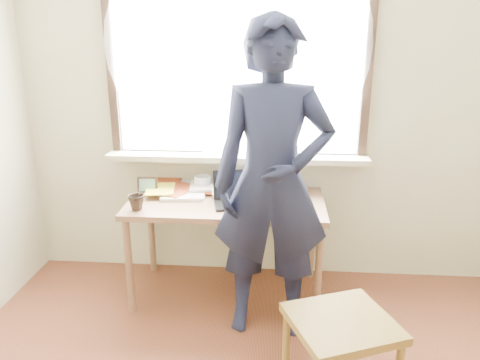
# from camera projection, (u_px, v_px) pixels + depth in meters

# --- Properties ---
(room_shell) EXTENTS (3.52, 4.02, 2.61)m
(room_shell) POSITION_uv_depth(u_px,v_px,m) (246.00, 82.00, 1.48)
(room_shell) COLOR beige
(room_shell) RESTS_ON ground
(desk) EXTENTS (1.31, 0.65, 0.70)m
(desk) POSITION_uv_depth(u_px,v_px,m) (226.00, 211.00, 3.16)
(desk) COLOR brown
(desk) RESTS_ON ground
(laptop) EXTENTS (0.34, 0.30, 0.21)m
(laptop) POSITION_uv_depth(u_px,v_px,m) (237.00, 196.00, 3.08)
(laptop) COLOR black
(laptop) RESTS_ON desk
(mug_white) EXTENTS (0.17, 0.17, 0.10)m
(mug_white) POSITION_uv_depth(u_px,v_px,m) (203.00, 183.00, 3.35)
(mug_white) COLOR white
(mug_white) RESTS_ON desk
(mug_dark) EXTENTS (0.12, 0.12, 0.10)m
(mug_dark) POSITION_uv_depth(u_px,v_px,m) (136.00, 203.00, 2.96)
(mug_dark) COLOR black
(mug_dark) RESTS_ON desk
(mouse) EXTENTS (0.09, 0.06, 0.03)m
(mouse) POSITION_uv_depth(u_px,v_px,m) (300.00, 206.00, 3.00)
(mouse) COLOR black
(mouse) RESTS_ON desk
(desk_clutter) EXTENTS (0.85, 0.48, 0.05)m
(desk_clutter) POSITION_uv_depth(u_px,v_px,m) (202.00, 189.00, 3.29)
(desk_clutter) COLOR yellow
(desk_clutter) RESTS_ON desk
(book_a) EXTENTS (0.24, 0.29, 0.02)m
(book_a) POSITION_uv_depth(u_px,v_px,m) (176.00, 185.00, 3.42)
(book_a) COLOR white
(book_a) RESTS_ON desk
(book_b) EXTENTS (0.30, 0.30, 0.02)m
(book_b) POSITION_uv_depth(u_px,v_px,m) (278.00, 188.00, 3.36)
(book_b) COLOR white
(book_b) RESTS_ON desk
(picture_frame) EXTENTS (0.14, 0.02, 0.11)m
(picture_frame) POSITION_uv_depth(u_px,v_px,m) (148.00, 186.00, 3.26)
(picture_frame) COLOR black
(picture_frame) RESTS_ON desk
(work_chair) EXTENTS (0.60, 0.59, 0.48)m
(work_chair) POSITION_uv_depth(u_px,v_px,m) (341.00, 333.00, 2.25)
(work_chair) COLOR olive
(work_chair) RESTS_ON ground
(person) EXTENTS (0.70, 0.47, 1.89)m
(person) POSITION_uv_depth(u_px,v_px,m) (273.00, 183.00, 2.71)
(person) COLOR black
(person) RESTS_ON ground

